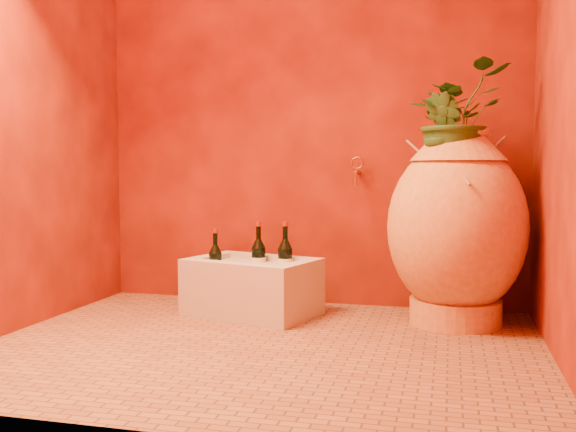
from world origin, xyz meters
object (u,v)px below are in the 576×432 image
(wine_bottle_a, at_px, (215,265))
(wine_bottle_c, at_px, (285,261))
(wall_tap, at_px, (357,170))
(wine_bottle_b, at_px, (259,260))
(stone_basin, at_px, (252,288))
(amphora, at_px, (457,227))

(wine_bottle_a, xyz_separation_m, wine_bottle_c, (0.36, 0.13, 0.01))
(wall_tap, bearing_deg, wine_bottle_b, -156.18)
(wine_bottle_b, bearing_deg, wall_tap, 23.82)
(stone_basin, bearing_deg, wall_tap, 30.95)
(amphora, height_order, wine_bottle_a, amphora)
(wine_bottle_b, bearing_deg, wine_bottle_c, -8.50)
(amphora, xyz_separation_m, wall_tap, (-0.55, 0.26, 0.29))
(amphora, height_order, wall_tap, amphora)
(wine_bottle_a, distance_m, wine_bottle_b, 0.25)
(stone_basin, bearing_deg, amphora, 2.81)
(wine_bottle_b, distance_m, wall_tap, 0.75)
(wine_bottle_b, bearing_deg, wine_bottle_a, -142.96)
(stone_basin, height_order, wine_bottle_a, wine_bottle_a)
(amphora, distance_m, stone_basin, 1.14)
(wine_bottle_b, height_order, wall_tap, wall_tap)
(wine_bottle_a, bearing_deg, wall_tap, 27.88)
(stone_basin, distance_m, wine_bottle_a, 0.24)
(wine_bottle_c, bearing_deg, stone_basin, -159.49)
(amphora, distance_m, wall_tap, 0.68)
(wine_bottle_b, bearing_deg, amphora, -1.85)
(wine_bottle_a, relative_size, wall_tap, 1.76)
(wine_bottle_a, distance_m, wall_tap, 0.96)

